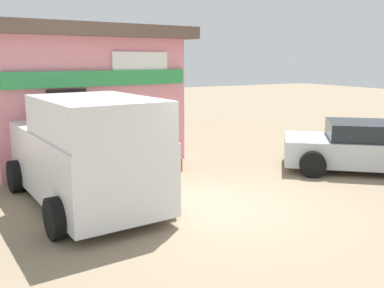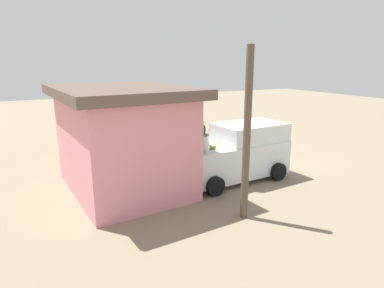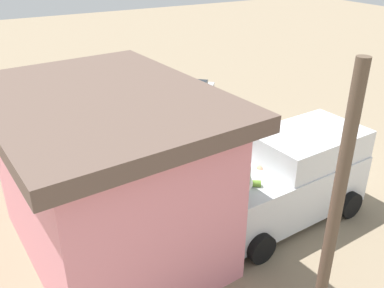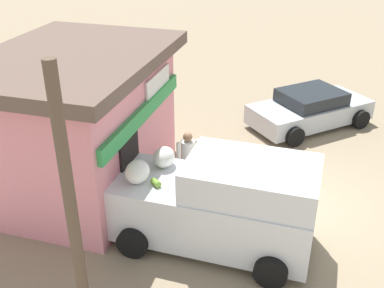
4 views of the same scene
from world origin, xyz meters
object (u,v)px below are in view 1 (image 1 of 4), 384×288
at_px(customer_bending, 88,147).
at_px(vendor_standing, 137,135).
at_px(unloaded_banana_pile, 46,164).
at_px(paint_bucket, 177,165).
at_px(delivery_van, 85,151).
at_px(storefront_bar, 77,92).
at_px(parked_sedan, 367,147).

bearing_deg(customer_bending, vendor_standing, 17.39).
xyz_separation_m(customer_bending, unloaded_banana_pile, (-0.57, 1.80, -0.69)).
bearing_deg(paint_bucket, delivery_van, -152.58).
xyz_separation_m(storefront_bar, delivery_van, (-0.89, -3.93, -0.77)).
distance_m(storefront_bar, vendor_standing, 2.80).
distance_m(vendor_standing, unloaded_banana_pile, 2.40).
height_order(storefront_bar, vendor_standing, storefront_bar).
bearing_deg(vendor_standing, parked_sedan, -22.67).
bearing_deg(paint_bucket, storefront_bar, 122.73).
distance_m(unloaded_banana_pile, paint_bucket, 3.14).
distance_m(vendor_standing, paint_bucket, 1.30).
xyz_separation_m(delivery_van, customer_bending, (0.33, 0.95, -0.12)).
distance_m(parked_sedan, customer_bending, 6.57).
bearing_deg(customer_bending, delivery_van, -109.04).
bearing_deg(storefront_bar, unloaded_banana_pile, -133.72).
height_order(storefront_bar, parked_sedan, storefront_bar).
relative_size(parked_sedan, customer_bending, 2.85).
distance_m(storefront_bar, delivery_van, 4.10).
height_order(vendor_standing, unloaded_banana_pile, vendor_standing).
xyz_separation_m(parked_sedan, vendor_standing, (-5.11, 2.14, 0.40)).
relative_size(storefront_bar, unloaded_banana_pile, 6.15).
xyz_separation_m(delivery_van, parked_sedan, (6.65, -0.81, -0.45)).
distance_m(vendor_standing, customer_bending, 1.27).
distance_m(parked_sedan, vendor_standing, 5.56).
height_order(customer_bending, unloaded_banana_pile, customer_bending).
xyz_separation_m(delivery_van, vendor_standing, (1.54, 1.33, -0.05)).
height_order(delivery_van, parked_sedan, delivery_van).
height_order(storefront_bar, customer_bending, storefront_bar).
relative_size(storefront_bar, vendor_standing, 3.39).
bearing_deg(parked_sedan, storefront_bar, 140.56).
bearing_deg(paint_bucket, customer_bending, -170.28).
bearing_deg(delivery_van, paint_bucket, 27.42).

